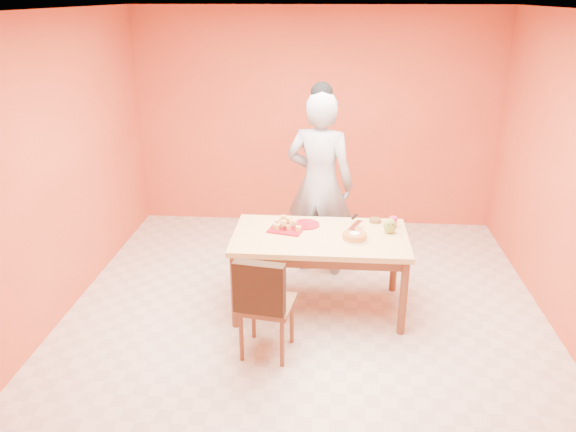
# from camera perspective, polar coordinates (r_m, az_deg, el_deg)

# --- Properties ---
(floor) EXTENTS (5.00, 5.00, 0.00)m
(floor) POSITION_cam_1_polar(r_m,az_deg,el_deg) (5.26, 1.64, -10.71)
(floor) COLOR beige
(floor) RESTS_ON ground
(ceiling) EXTENTS (5.00, 5.00, 0.00)m
(ceiling) POSITION_cam_1_polar(r_m,az_deg,el_deg) (4.44, 2.03, 20.15)
(ceiling) COLOR silver
(ceiling) RESTS_ON wall_back
(wall_back) EXTENTS (4.50, 0.00, 4.50)m
(wall_back) POSITION_cam_1_polar(r_m,az_deg,el_deg) (7.09, 2.82, 9.73)
(wall_back) COLOR #D75931
(wall_back) RESTS_ON floor
(wall_left) EXTENTS (0.00, 5.00, 5.00)m
(wall_left) POSITION_cam_1_polar(r_m,az_deg,el_deg) (5.28, -23.44, 3.71)
(wall_left) COLOR #D75931
(wall_left) RESTS_ON floor
(dining_table) EXTENTS (1.60, 0.90, 0.76)m
(dining_table) POSITION_cam_1_polar(r_m,az_deg,el_deg) (5.19, 3.27, -2.87)
(dining_table) COLOR #EFCD7D
(dining_table) RESTS_ON floor
(dining_chair) EXTENTS (0.49, 0.55, 0.93)m
(dining_chair) POSITION_cam_1_polar(r_m,az_deg,el_deg) (4.61, -2.20, -8.79)
(dining_chair) COLOR brown
(dining_chair) RESTS_ON floor
(pastry_pile) EXTENTS (0.28, 0.28, 0.09)m
(pastry_pile) POSITION_cam_1_polar(r_m,az_deg,el_deg) (5.24, -0.05, -0.68)
(pastry_pile) COLOR #E4AE61
(pastry_pile) RESTS_ON pastry_platter
(person) EXTENTS (0.80, 0.61, 1.94)m
(person) POSITION_cam_1_polar(r_m,az_deg,el_deg) (5.84, 3.24, 3.21)
(person) COLOR #9B9B9E
(person) RESTS_ON floor
(pastry_platter) EXTENTS (0.38, 0.38, 0.02)m
(pastry_platter) POSITION_cam_1_polar(r_m,az_deg,el_deg) (5.26, -0.05, -1.23)
(pastry_platter) COLOR maroon
(pastry_platter) RESTS_ON dining_table
(red_dinner_plate) EXTENTS (0.26, 0.26, 0.02)m
(red_dinner_plate) POSITION_cam_1_polar(r_m,az_deg,el_deg) (5.35, 1.85, -0.86)
(red_dinner_plate) COLOR maroon
(red_dinner_plate) RESTS_ON dining_table
(white_cake_plate) EXTENTS (0.27, 0.27, 0.01)m
(white_cake_plate) POSITION_cam_1_polar(r_m,az_deg,el_deg) (5.07, 6.76, -2.37)
(white_cake_plate) COLOR white
(white_cake_plate) RESTS_ON dining_table
(sponge_cake) EXTENTS (0.22, 0.22, 0.05)m
(sponge_cake) POSITION_cam_1_polar(r_m,az_deg,el_deg) (5.05, 6.77, -2.04)
(sponge_cake) COLOR #BF7F31
(sponge_cake) RESTS_ON white_cake_plate
(cake_server) EXTENTS (0.15, 0.26, 0.01)m
(cake_server) POSITION_cam_1_polar(r_m,az_deg,el_deg) (5.21, 6.83, -0.93)
(cake_server) COLOR silver
(cake_server) RESTS_ON sponge_cake
(egg_ornament) EXTENTS (0.15, 0.13, 0.15)m
(egg_ornament) POSITION_cam_1_polar(r_m,az_deg,el_deg) (5.23, 10.32, -0.99)
(egg_ornament) COLOR olive
(egg_ornament) RESTS_ON dining_table
(magenta_glass) EXTENTS (0.08, 0.08, 0.10)m
(magenta_glass) POSITION_cam_1_polar(r_m,az_deg,el_deg) (5.38, 10.62, -0.61)
(magenta_glass) COLOR #DB2057
(magenta_glass) RESTS_ON dining_table
(checker_tin) EXTENTS (0.15, 0.15, 0.03)m
(checker_tin) POSITION_cam_1_polar(r_m,az_deg,el_deg) (5.48, 8.86, -0.45)
(checker_tin) COLOR #33210D
(checker_tin) RESTS_ON dining_table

